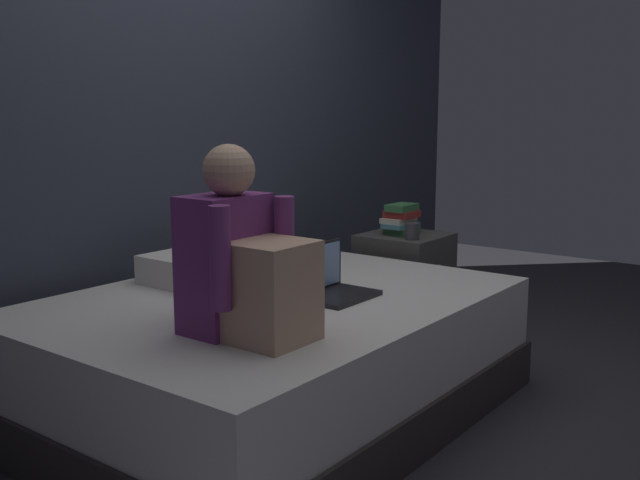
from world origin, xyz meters
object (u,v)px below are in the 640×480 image
object	(u,v)px
pillow	(208,265)
mug	(412,231)
book_stack	(401,219)
clothes_pile	(281,255)
nightstand	(404,285)
bed	(273,355)
person_sitting	(243,263)
laptop	(330,284)

from	to	relation	value
pillow	mug	bearing A→B (deg)	-21.87
book_stack	clothes_pile	xyz separation A→B (m)	(-0.80, 0.22, -0.11)
pillow	clothes_pile	bearing A→B (deg)	-10.75
nightstand	mug	size ratio (longest dim) A/B	6.56
bed	person_sitting	world-z (taller)	person_sitting
bed	book_stack	world-z (taller)	book_stack
nightstand	mug	bearing A→B (deg)	-137.31
nightstand	laptop	world-z (taller)	laptop
bed	nightstand	bearing A→B (deg)	5.62
pillow	clothes_pile	distance (m)	0.43
book_stack	person_sitting	bearing A→B (deg)	-166.37
nightstand	bed	bearing A→B (deg)	-174.38
laptop	book_stack	distance (m)	1.21
laptop	pillow	xyz separation A→B (m)	(-0.07, 0.65, 0.01)
book_stack	mug	size ratio (longest dim) A/B	2.46
pillow	mug	xyz separation A→B (m)	(1.10, -0.44, 0.06)
mug	clothes_pile	world-z (taller)	mug
person_sitting	clothes_pile	xyz separation A→B (m)	(0.95, 0.64, -0.20)
pillow	clothes_pile	world-z (taller)	pillow
laptop	pillow	distance (m)	0.66
bed	nightstand	xyz separation A→B (m)	(1.30, 0.13, 0.04)
book_stack	clothes_pile	size ratio (longest dim) A/B	0.79
nightstand	person_sitting	size ratio (longest dim) A/B	0.90
bed	pillow	bearing A→B (deg)	81.30
nightstand	book_stack	distance (m)	0.38
nightstand	person_sitting	bearing A→B (deg)	-167.16
nightstand	book_stack	xyz separation A→B (m)	(-0.01, 0.02, 0.38)
clothes_pile	book_stack	bearing A→B (deg)	-15.23
nightstand	clothes_pile	xyz separation A→B (m)	(-0.81, 0.24, 0.27)
book_stack	mug	xyz separation A→B (m)	(-0.12, -0.14, -0.04)
nightstand	clothes_pile	size ratio (longest dim) A/B	2.10
bed	person_sitting	bearing A→B (deg)	-149.31
bed	person_sitting	xyz separation A→B (m)	(-0.46, -0.27, 0.51)
nightstand	laptop	size ratio (longest dim) A/B	1.84
person_sitting	laptop	bearing A→B (deg)	6.75
bed	pillow	xyz separation A→B (m)	(0.07, 0.45, 0.32)
person_sitting	book_stack	distance (m)	1.81
book_stack	pillow	bearing A→B (deg)	166.30
bed	mug	xyz separation A→B (m)	(1.17, 0.01, 0.38)
pillow	book_stack	bearing A→B (deg)	-13.70
pillow	book_stack	size ratio (longest dim) A/B	2.53
clothes_pile	nightstand	bearing A→B (deg)	-16.66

